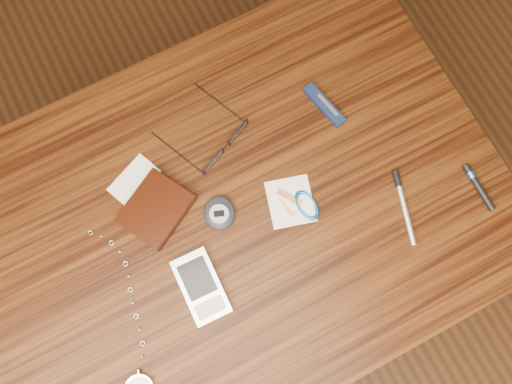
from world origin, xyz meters
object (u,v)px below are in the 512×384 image
(pda_phone, at_px, (201,287))
(pocket_knife, at_px, (324,105))
(silver_pen, at_px, (403,202))
(pedometer, at_px, (219,213))
(desk, at_px, (230,225))
(pocket_watch, at_px, (139,384))
(notepad_keys, at_px, (299,204))
(wallet_and_card, at_px, (156,209))
(eyeglasses, at_px, (222,144))

(pda_phone, bearing_deg, pocket_knife, 28.77)
(pda_phone, bearing_deg, silver_pen, -4.92)
(pda_phone, height_order, pedometer, pedometer)
(pocket_knife, bearing_deg, pedometer, -160.69)
(desk, distance_m, pocket_watch, 0.34)
(notepad_keys, relative_size, pocket_knife, 1.07)
(wallet_and_card, relative_size, pocket_watch, 0.59)
(silver_pen, bearing_deg, pda_phone, 175.08)
(desk, relative_size, eyeglasses, 5.85)
(eyeglasses, distance_m, pda_phone, 0.26)
(eyeglasses, bearing_deg, pocket_knife, -4.99)
(pocket_watch, height_order, notepad_keys, pocket_watch)
(desk, height_order, wallet_and_card, wallet_and_card)
(eyeglasses, xyz_separation_m, pocket_watch, (-0.31, -0.31, -0.01))
(desk, distance_m, silver_pen, 0.34)
(pda_phone, relative_size, pedometer, 1.57)
(pedometer, distance_m, silver_pen, 0.33)
(pedometer, bearing_deg, desk, -44.59)
(pda_phone, relative_size, pocket_knife, 1.22)
(wallet_and_card, bearing_deg, pocket_knife, 5.34)
(silver_pen, bearing_deg, notepad_keys, 153.31)
(wallet_and_card, distance_m, pocket_watch, 0.30)
(eyeglasses, bearing_deg, pda_phone, -124.98)
(notepad_keys, xyz_separation_m, silver_pen, (0.17, -0.08, 0.00))
(desk, height_order, silver_pen, silver_pen)
(wallet_and_card, xyz_separation_m, pocket_watch, (-0.15, -0.25, -0.01))
(wallet_and_card, distance_m, notepad_keys, 0.26)
(eyeglasses, xyz_separation_m, notepad_keys, (0.07, -0.16, -0.01))
(desk, height_order, notepad_keys, notepad_keys)
(pocket_watch, bearing_deg, desk, 35.61)
(eyeglasses, xyz_separation_m, silver_pen, (0.24, -0.25, -0.01))
(wallet_and_card, height_order, pocket_knife, wallet_and_card)
(pda_phone, height_order, pocket_knife, pda_phone)
(notepad_keys, bearing_deg, silver_pen, -26.69)
(pocket_watch, distance_m, notepad_keys, 0.41)
(eyeglasses, xyz_separation_m, pocket_knife, (0.21, -0.02, -0.01))
(wallet_and_card, xyz_separation_m, pocket_knife, (0.37, 0.03, -0.01))
(wallet_and_card, height_order, pocket_watch, wallet_and_card)
(pocket_watch, bearing_deg, pda_phone, 29.99)
(pocket_watch, height_order, silver_pen, pocket_watch)
(notepad_keys, bearing_deg, eyeglasses, 114.22)
(wallet_and_card, distance_m, pocket_knife, 0.37)
(pda_phone, distance_m, silver_pen, 0.39)
(wallet_and_card, height_order, eyeglasses, eyeglasses)
(pocket_watch, xyz_separation_m, pocket_knife, (0.52, 0.29, -0.00))
(pda_phone, distance_m, pocket_knife, 0.40)
(eyeglasses, bearing_deg, desk, -113.61)
(eyeglasses, xyz_separation_m, pedometer, (-0.06, -0.11, -0.00))
(wallet_and_card, relative_size, silver_pen, 1.35)
(pocket_watch, bearing_deg, wallet_and_card, 59.25)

